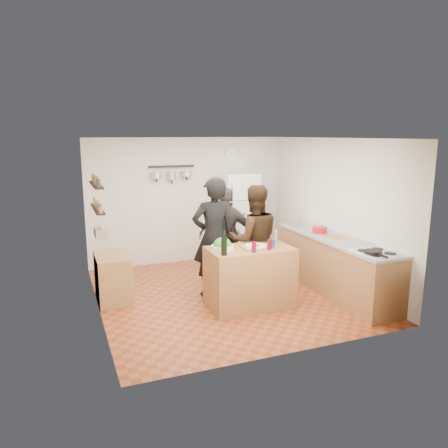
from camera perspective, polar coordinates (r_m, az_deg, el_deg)
name	(u,v)px	position (r m, az deg, el deg)	size (l,w,h in m)	color
room_shell	(218,215)	(7.23, -0.83, 1.21)	(4.20, 4.20, 4.20)	brown
prep_island	(250,277)	(6.61, 3.38, -6.95)	(1.25, 0.72, 0.91)	#A0703A
pizza_board	(256,247)	(6.49, 4.15, -3.02)	(0.42, 0.34, 0.02)	#986037
pizza	(256,246)	(6.49, 4.15, -2.86)	(0.34, 0.34, 0.02)	beige
salad_bowl	(222,248)	(6.36, -0.20, -3.10)	(0.33, 0.33, 0.07)	silver
wine_bottle	(224,246)	(6.06, 0.01, -2.91)	(0.08, 0.08, 0.26)	black
wine_glass_near	(254,247)	(6.23, 3.95, -3.00)	(0.06, 0.06, 0.16)	#5B0721
wine_glass_far	(270,244)	(6.38, 5.99, -2.67)	(0.07, 0.07, 0.16)	#52071D
pepper_mill	(276,239)	(6.69, 6.77, -1.90)	(0.06, 0.06, 0.18)	olive
salt_canister	(272,244)	(6.49, 6.29, -2.60)	(0.08, 0.08, 0.12)	navy
person_left	(214,237)	(6.90, -1.34, -1.76)	(0.70, 0.46, 1.92)	black
person_center	(254,240)	(7.03, 3.93, -2.11)	(0.87, 0.68, 1.78)	black
person_back	(227,236)	(7.49, 0.42, -1.61)	(0.99, 0.41, 1.68)	#302D2B
counter_run	(335,266)	(7.40, 14.30, -5.30)	(0.63, 2.63, 0.90)	#9E7042
stove_top	(377,253)	(6.56, 19.31, -3.60)	(0.60, 0.62, 0.02)	white
skillet	(373,252)	(6.46, 18.88, -3.50)	(0.24, 0.24, 0.05)	black
sink	(308,228)	(7.96, 10.94, -0.48)	(0.50, 0.80, 0.03)	silver
cutting_board	(334,238)	(7.32, 14.23, -1.74)	(0.30, 0.40, 0.02)	olive
red_bowl	(320,230)	(7.57, 12.39, -0.75)	(0.25, 0.25, 0.10)	#AD131F
fridge	(238,217)	(8.88, 1.84, 0.88)	(0.70, 0.68, 1.80)	white
wall_clock	(232,155)	(9.04, 1.06, 9.05)	(0.30, 0.30, 0.03)	silver
spice_shelf_lower	(98,209)	(6.58, -16.19, 1.91)	(0.12, 1.00, 0.03)	black
spice_shelf_upper	(96,185)	(6.53, -16.36, 4.94)	(0.12, 1.00, 0.03)	black
produce_basket	(101,232)	(6.65, -15.76, -1.04)	(0.18, 0.35, 0.14)	silver
side_table	(113,278)	(7.07, -14.29, -6.81)	(0.50, 0.80, 0.73)	#AC8448
pot_rack	(171,166)	(8.57, -6.88, 7.49)	(0.90, 0.04, 0.04)	black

